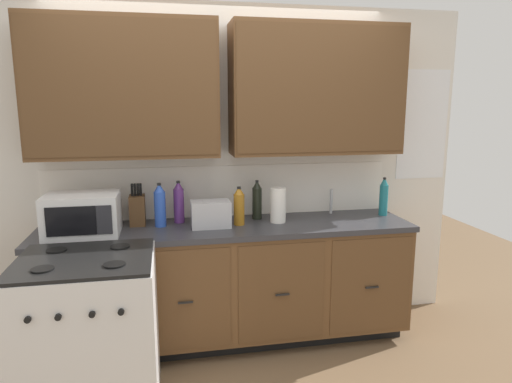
{
  "coord_description": "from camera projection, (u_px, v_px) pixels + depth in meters",
  "views": [
    {
      "loc": [
        -0.42,
        -2.92,
        1.79
      ],
      "look_at": [
        0.2,
        0.27,
        1.17
      ],
      "focal_mm": 32.1,
      "sensor_mm": 36.0,
      "label": 1
    }
  ],
  "objects": [
    {
      "name": "bottle_blue",
      "position": [
        160.0,
        205.0,
        3.29
      ],
      "size": [
        0.08,
        0.08,
        0.32
      ],
      "color": "blue",
      "rests_on": "counter_run"
    },
    {
      "name": "wall_unit",
      "position": [
        224.0,
        122.0,
        3.4
      ],
      "size": [
        3.88,
        0.4,
        2.53
      ],
      "color": "white",
      "rests_on": "ground_plane"
    },
    {
      "name": "bottle_dark",
      "position": [
        257.0,
        200.0,
        3.51
      ],
      "size": [
        0.07,
        0.07,
        0.3
      ],
      "color": "black",
      "rests_on": "counter_run"
    },
    {
      "name": "knife_block",
      "position": [
        137.0,
        210.0,
        3.34
      ],
      "size": [
        0.11,
        0.14,
        0.31
      ],
      "color": "#52361E",
      "rests_on": "counter_run"
    },
    {
      "name": "paper_towel_roll",
      "position": [
        278.0,
        205.0,
        3.42
      ],
      "size": [
        0.12,
        0.12,
        0.26
      ],
      "primitive_type": "cylinder",
      "color": "white",
      "rests_on": "counter_run"
    },
    {
      "name": "sink_faucet",
      "position": [
        331.0,
        201.0,
        3.7
      ],
      "size": [
        0.02,
        0.02,
        0.2
      ],
      "primitive_type": "cylinder",
      "color": "#B2B5BA",
      "rests_on": "counter_run"
    },
    {
      "name": "toaster",
      "position": [
        211.0,
        214.0,
        3.29
      ],
      "size": [
        0.28,
        0.18,
        0.19
      ],
      "color": "#B7B7BC",
      "rests_on": "counter_run"
    },
    {
      "name": "stove_range",
      "position": [
        90.0,
        335.0,
        2.65
      ],
      "size": [
        0.76,
        0.68,
        0.95
      ],
      "color": "white",
      "rests_on": "ground_plane"
    },
    {
      "name": "ground_plane",
      "position": [
        235.0,
        361.0,
        3.23
      ],
      "size": [
        8.0,
        8.0,
        0.0
      ],
      "primitive_type": "plane",
      "color": "brown"
    },
    {
      "name": "microwave",
      "position": [
        83.0,
        214.0,
        3.09
      ],
      "size": [
        0.48,
        0.37,
        0.28
      ],
      "color": "white",
      "rests_on": "counter_run"
    },
    {
      "name": "counter_run",
      "position": [
        229.0,
        283.0,
        3.43
      ],
      "size": [
        2.71,
        0.64,
        0.92
      ],
      "color": "black",
      "rests_on": "ground_plane"
    },
    {
      "name": "bottle_violet",
      "position": [
        179.0,
        202.0,
        3.4
      ],
      "size": [
        0.08,
        0.08,
        0.32
      ],
      "color": "#663384",
      "rests_on": "counter_run"
    },
    {
      "name": "bottle_teal",
      "position": [
        384.0,
        197.0,
        3.63
      ],
      "size": [
        0.07,
        0.07,
        0.31
      ],
      "color": "#1E707A",
      "rests_on": "counter_run"
    },
    {
      "name": "bottle_amber",
      "position": [
        239.0,
        206.0,
        3.34
      ],
      "size": [
        0.08,
        0.08,
        0.28
      ],
      "color": "#9E6619",
      "rests_on": "counter_run"
    }
  ]
}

